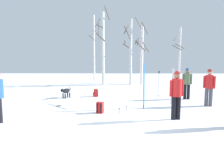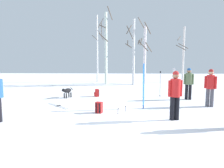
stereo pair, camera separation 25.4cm
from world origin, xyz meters
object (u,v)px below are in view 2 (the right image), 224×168
at_px(ski_pair_lying_0, 58,106).
at_px(water_bottle_1, 118,111).
at_px(ski_poles_1, 160,83).
at_px(person_4, 210,85).
at_px(person_1, 189,82).
at_px(backpack_2, 97,93).
at_px(birch_tree_4, 183,54).
at_px(backpack_1, 99,108).
at_px(water_bottle_0, 126,109).
at_px(birch_tree_1, 106,47).
at_px(dog, 67,91).
at_px(birch_tree_0, 97,47).
at_px(person_0, 175,92).
at_px(ski_pair_planted_1, 144,86).
at_px(birch_tree_2, 133,50).
at_px(birch_tree_3, 145,54).
at_px(ski_pair_planted_0, 173,87).

bearing_deg(ski_pair_lying_0, water_bottle_1, -24.50).
bearing_deg(ski_poles_1, person_4, -54.43).
height_order(person_1, backpack_2, person_1).
bearing_deg(person_4, birch_tree_4, 78.61).
bearing_deg(person_1, backpack_1, -145.71).
relative_size(water_bottle_0, birch_tree_1, 0.03).
bearing_deg(ski_pair_lying_0, dog, 95.08).
xyz_separation_m(dog, water_bottle_0, (3.28, -3.01, -0.28)).
bearing_deg(water_bottle_1, ski_pair_lying_0, 155.50).
height_order(person_1, birch_tree_0, birch_tree_0).
xyz_separation_m(person_0, ski_pair_planted_1, (-0.89, 1.66, -0.01)).
bearing_deg(person_4, backpack_2, 156.27).
bearing_deg(birch_tree_1, birch_tree_2, -10.95).
bearing_deg(birch_tree_3, backpack_2, -117.49).
xyz_separation_m(ski_pair_planted_1, birch_tree_1, (-2.39, 9.84, 2.45)).
xyz_separation_m(ski_poles_1, water_bottle_0, (-2.08, -3.54, -0.70)).
bearing_deg(water_bottle_1, dog, 131.01).
relative_size(ski_pair_planted_1, ski_poles_1, 1.30).
xyz_separation_m(ski_pair_planted_0, water_bottle_1, (-2.59, -1.90, -0.76)).
height_order(person_4, birch_tree_3, birch_tree_3).
height_order(backpack_1, water_bottle_0, backpack_1).
height_order(ski_pair_lying_0, backpack_1, backpack_1).
distance_m(ski_poles_1, birch_tree_1, 8.22).
xyz_separation_m(person_0, ski_pair_lying_0, (-4.76, 1.96, -0.97)).
bearing_deg(person_0, birch_tree_1, 105.96).
distance_m(person_1, birch_tree_0, 12.05).
bearing_deg(backpack_1, dog, 123.99).
height_order(ski_pair_planted_0, ski_pair_lying_0, ski_pair_planted_0).
bearing_deg(water_bottle_0, birch_tree_2, 84.87).
distance_m(person_4, ski_pair_planted_0, 1.60).
relative_size(person_0, water_bottle_0, 7.68).
distance_m(person_1, birch_tree_4, 10.43).
height_order(ski_pair_planted_1, water_bottle_1, ski_pair_planted_1).
relative_size(backpack_1, birch_tree_3, 0.08).
bearing_deg(birch_tree_2, ski_pair_planted_0, -80.57).
relative_size(ski_pair_planted_1, birch_tree_1, 0.28).
bearing_deg(ski_pair_lying_0, person_0, -22.35).
bearing_deg(backpack_1, backpack_2, 98.62).
height_order(backpack_2, birch_tree_0, birch_tree_0).
xyz_separation_m(birch_tree_1, birch_tree_4, (7.79, 2.30, -0.52)).
height_order(person_0, person_1, same).
bearing_deg(water_bottle_1, water_bottle_0, 54.37).
distance_m(ski_pair_planted_1, water_bottle_1, 1.69).
bearing_deg(birch_tree_1, person_4, -59.63).
height_order(ski_poles_1, water_bottle_0, ski_poles_1).
bearing_deg(person_0, birch_tree_2, 94.06).
relative_size(person_4, birch_tree_4, 0.30).
xyz_separation_m(ski_pair_lying_0, backpack_2, (1.45, 2.64, 0.20)).
relative_size(ski_poles_1, birch_tree_0, 0.22).
bearing_deg(birch_tree_3, person_1, -78.86).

